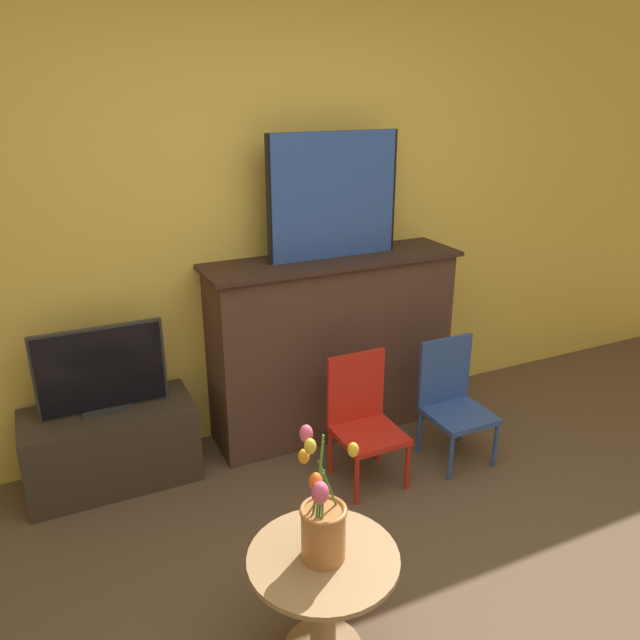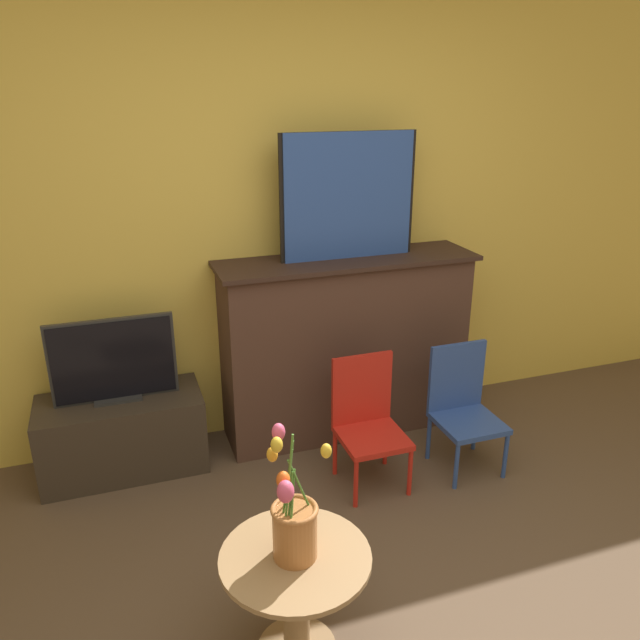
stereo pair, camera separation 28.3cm
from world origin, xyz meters
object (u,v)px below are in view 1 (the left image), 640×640
(painting, at_px, (334,196))
(chair_red, at_px, (363,416))
(tv_monitor, at_px, (101,371))
(vase_tulips, at_px, (323,523))
(chair_blue, at_px, (452,397))

(painting, distance_m, chair_red, 1.19)
(tv_monitor, bearing_deg, chair_red, -22.98)
(chair_red, bearing_deg, tv_monitor, 157.02)
(painting, bearing_deg, chair_red, -99.49)
(vase_tulips, bearing_deg, chair_blue, 36.49)
(painting, relative_size, chair_red, 1.14)
(tv_monitor, distance_m, chair_red, 1.35)
(chair_blue, bearing_deg, chair_red, 176.84)
(vase_tulips, bearing_deg, chair_red, 54.06)
(tv_monitor, height_order, chair_blue, tv_monitor)
(chair_red, relative_size, chair_blue, 1.00)
(painting, height_order, vase_tulips, painting)
(painting, distance_m, chair_blue, 1.28)
(tv_monitor, height_order, chair_red, tv_monitor)
(painting, relative_size, tv_monitor, 1.22)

